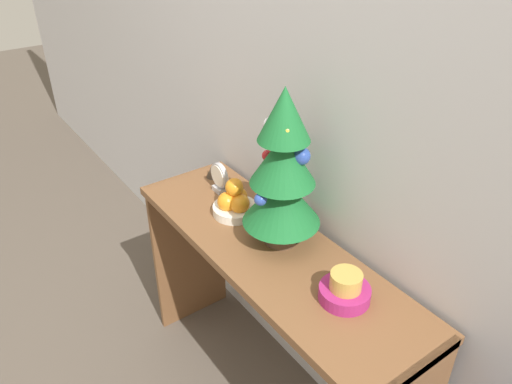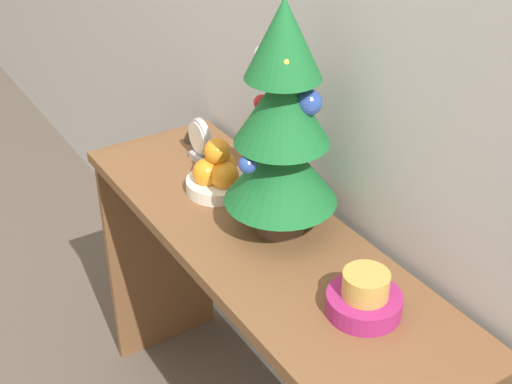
% 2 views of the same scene
% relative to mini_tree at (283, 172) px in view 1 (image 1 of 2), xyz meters
% --- Properties ---
extents(back_wall, '(7.00, 0.05, 2.50)m').
position_rel_mini_tree_xyz_m(back_wall, '(0.01, 0.18, 0.22)').
color(back_wall, silver).
rests_on(back_wall, ground_plane).
extents(console_table, '(1.21, 0.38, 0.77)m').
position_rel_mini_tree_xyz_m(console_table, '(0.01, -0.05, -0.44)').
color(console_table, brown).
rests_on(console_table, ground_plane).
extents(mini_tree, '(0.26, 0.26, 0.54)m').
position_rel_mini_tree_xyz_m(mini_tree, '(0.00, 0.00, 0.00)').
color(mini_tree, '#4C3828').
rests_on(mini_tree, console_table).
extents(fruit_bowl, '(0.16, 0.16, 0.14)m').
position_rel_mini_tree_xyz_m(fruit_bowl, '(-0.22, -0.04, -0.21)').
color(fruit_bowl, silver).
rests_on(fruit_bowl, console_table).
extents(singing_bowl, '(0.15, 0.15, 0.09)m').
position_rel_mini_tree_xyz_m(singing_bowl, '(0.33, -0.02, -0.23)').
color(singing_bowl, '#9E2366').
rests_on(singing_bowl, console_table).
extents(desk_clock, '(0.10, 0.04, 0.12)m').
position_rel_mini_tree_xyz_m(desk_clock, '(-0.39, 0.00, -0.20)').
color(desk_clock, '#B2B2B7').
rests_on(desk_clock, console_table).
extents(figurine, '(0.06, 0.06, 0.06)m').
position_rel_mini_tree_xyz_m(figurine, '(-0.50, 0.04, -0.23)').
color(figurine, '#382D23').
rests_on(figurine, console_table).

